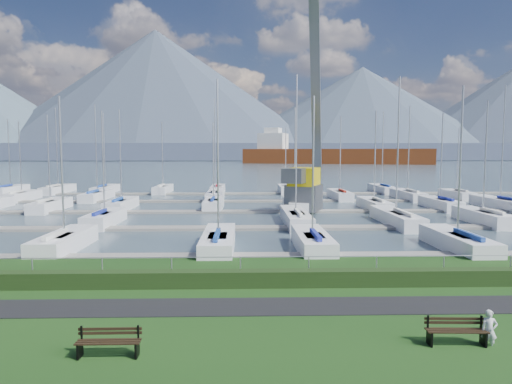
{
  "coord_description": "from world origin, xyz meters",
  "views": [
    {
      "loc": [
        -0.83,
        -19.57,
        5.76
      ],
      "look_at": [
        0.0,
        12.0,
        3.0
      ],
      "focal_mm": 32.0,
      "sensor_mm": 36.0,
      "label": 1
    }
  ],
  "objects_px": {
    "bench_left": "(109,342)",
    "bench_right": "(456,331)",
    "person": "(489,326)",
    "crane": "(307,156)"
  },
  "relations": [
    {
      "from": "crane",
      "to": "bench_right",
      "type": "bearing_deg",
      "value": -67.78
    },
    {
      "from": "person",
      "to": "crane",
      "type": "relative_size",
      "value": 0.06
    },
    {
      "from": "bench_left",
      "to": "bench_right",
      "type": "height_order",
      "value": "same"
    },
    {
      "from": "bench_left",
      "to": "person",
      "type": "relative_size",
      "value": 1.46
    },
    {
      "from": "person",
      "to": "crane",
      "type": "distance_m",
      "value": 34.3
    },
    {
      "from": "bench_right",
      "to": "crane",
      "type": "bearing_deg",
      "value": 92.09
    },
    {
      "from": "bench_left",
      "to": "bench_right",
      "type": "distance_m",
      "value": 10.19
    },
    {
      "from": "bench_right",
      "to": "person",
      "type": "xyz_separation_m",
      "value": [
        0.96,
        -0.09,
        0.2
      ]
    },
    {
      "from": "bench_left",
      "to": "bench_right",
      "type": "bearing_deg",
      "value": 2.73
    },
    {
      "from": "bench_left",
      "to": "person",
      "type": "distance_m",
      "value": 11.14
    }
  ]
}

